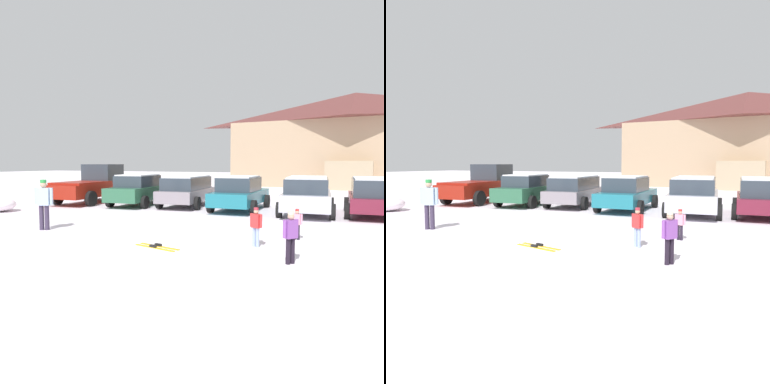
% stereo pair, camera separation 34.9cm
% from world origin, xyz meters
% --- Properties ---
extents(ground, '(160.00, 160.00, 0.00)m').
position_xyz_m(ground, '(0.00, 0.00, 0.00)').
color(ground, white).
extents(ski_lodge, '(22.52, 10.54, 8.70)m').
position_xyz_m(ski_lodge, '(4.18, 32.12, 4.41)').
color(ski_lodge, tan).
rests_on(ski_lodge, ground).
extents(parked_green_coupe, '(2.48, 4.72, 1.63)m').
position_xyz_m(parked_green_coupe, '(-5.60, 10.70, 0.83)').
color(parked_green_coupe, '#2C6244').
rests_on(parked_green_coupe, ground).
extents(parked_grey_wagon, '(2.51, 4.73, 1.56)m').
position_xyz_m(parked_grey_wagon, '(-3.08, 11.30, 0.85)').
color(parked_grey_wagon, gray).
rests_on(parked_grey_wagon, ground).
extents(parked_teal_hatchback, '(2.33, 4.77, 1.61)m').
position_xyz_m(parked_teal_hatchback, '(-0.15, 10.90, 0.82)').
color(parked_teal_hatchback, '#1D7182').
rests_on(parked_teal_hatchback, ground).
extents(parked_silver_wagon, '(2.59, 4.84, 1.63)m').
position_xyz_m(parked_silver_wagon, '(2.92, 10.72, 0.89)').
color(parked_silver_wagon, '#B7B9C9').
rests_on(parked_silver_wagon, ground).
extents(parked_maroon_van, '(2.40, 4.66, 1.61)m').
position_xyz_m(parked_maroon_van, '(5.51, 11.34, 0.88)').
color(parked_maroon_van, maroon).
rests_on(parked_maroon_van, ground).
extents(pickup_truck, '(2.70, 5.56, 2.15)m').
position_xyz_m(pickup_truck, '(-8.75, 10.93, 0.99)').
color(pickup_truck, maroon).
rests_on(pickup_truck, ground).
extents(skier_child_in_red_jacket, '(0.36, 0.24, 1.05)m').
position_xyz_m(skier_child_in_red_jacket, '(2.60, 3.58, 0.59)').
color(skier_child_in_red_jacket, '#95ABD5').
rests_on(skier_child_in_red_jacket, ground).
extents(skier_child_in_purple_jacket, '(0.30, 0.37, 1.16)m').
position_xyz_m(skier_child_in_purple_jacket, '(3.73, 2.27, 0.66)').
color(skier_child_in_purple_jacket, black).
rests_on(skier_child_in_purple_jacket, ground).
extents(skier_child_in_pink_snowsuit, '(0.32, 0.18, 0.89)m').
position_xyz_m(skier_child_in_pink_snowsuit, '(3.43, 5.02, 0.50)').
color(skier_child_in_pink_snowsuit, '#251D2C').
rests_on(skier_child_in_pink_snowsuit, ground).
extents(skier_adult_in_blue_parka, '(0.58, 0.38, 1.67)m').
position_xyz_m(skier_adult_in_blue_parka, '(-4.45, 3.13, 0.94)').
color(skier_adult_in_blue_parka, '#392F47').
rests_on(skier_adult_in_blue_parka, ground).
extents(pair_of_skis, '(1.37, 0.58, 0.08)m').
position_xyz_m(pair_of_skis, '(0.26, 2.43, 0.02)').
color(pair_of_skis, gold).
rests_on(pair_of_skis, ground).
extents(plowed_snow_pile, '(1.89, 1.52, 0.67)m').
position_xyz_m(plowed_snow_pile, '(-10.13, 5.71, 0.33)').
color(plowed_snow_pile, white).
rests_on(plowed_snow_pile, ground).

